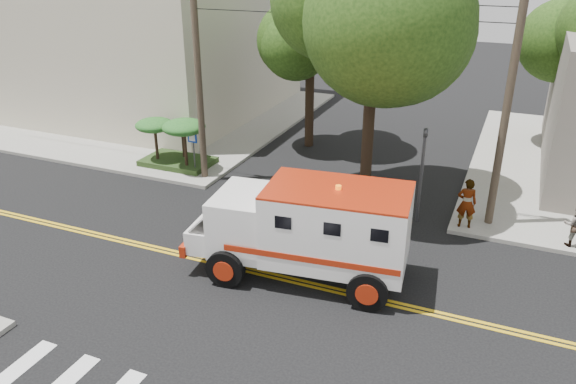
% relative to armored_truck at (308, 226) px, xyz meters
% --- Properties ---
extents(ground, '(100.00, 100.00, 0.00)m').
position_rel_armored_truck_xyz_m(ground, '(-1.41, -0.43, -1.75)').
color(ground, black).
rests_on(ground, ground).
extents(sidewalk_nw, '(17.00, 17.00, 0.15)m').
position_rel_armored_truck_xyz_m(sidewalk_nw, '(-14.91, 13.07, -1.67)').
color(sidewalk_nw, gray).
rests_on(sidewalk_nw, ground).
extents(building_left, '(16.00, 14.00, 10.00)m').
position_rel_armored_truck_xyz_m(building_left, '(-16.91, 14.57, 3.40)').
color(building_left, beige).
rests_on(building_left, sidewalk_nw).
extents(utility_pole_left, '(0.28, 0.28, 9.00)m').
position_rel_armored_truck_xyz_m(utility_pole_left, '(-7.01, 5.57, 2.75)').
color(utility_pole_left, '#382D23').
rests_on(utility_pole_left, ground).
extents(utility_pole_right, '(0.28, 0.28, 9.00)m').
position_rel_armored_truck_xyz_m(utility_pole_right, '(4.89, 5.77, 2.75)').
color(utility_pole_right, '#382D23').
rests_on(utility_pole_right, ground).
extents(tree_main, '(6.08, 5.70, 9.85)m').
position_rel_armored_truck_xyz_m(tree_main, '(0.53, 5.78, 5.45)').
color(tree_main, black).
rests_on(tree_main, ground).
extents(tree_left, '(4.48, 4.20, 7.70)m').
position_rel_armored_truck_xyz_m(tree_left, '(-4.09, 11.35, 3.98)').
color(tree_left, black).
rests_on(tree_left, ground).
extents(traffic_signal, '(0.15, 0.18, 3.60)m').
position_rel_armored_truck_xyz_m(traffic_signal, '(2.39, 5.17, 0.48)').
color(traffic_signal, '#3F3F42').
rests_on(traffic_signal, ground).
extents(accessibility_sign, '(0.45, 0.10, 2.02)m').
position_rel_armored_truck_xyz_m(accessibility_sign, '(-7.61, 5.74, -0.38)').
color(accessibility_sign, '#3F3F42').
rests_on(accessibility_sign, ground).
extents(palm_planter, '(3.52, 2.63, 2.36)m').
position_rel_armored_truck_xyz_m(palm_planter, '(-8.85, 6.19, -0.10)').
color(palm_planter, '#1E3314').
rests_on(palm_planter, sidewalk_nw).
extents(armored_truck, '(6.98, 3.36, 3.07)m').
position_rel_armored_truck_xyz_m(armored_truck, '(0.00, 0.00, 0.00)').
color(armored_truck, white).
rests_on(armored_truck, ground).
extents(pedestrian_a, '(0.74, 0.56, 1.86)m').
position_rel_armored_truck_xyz_m(pedestrian_a, '(4.09, 5.07, -0.67)').
color(pedestrian_a, gray).
rests_on(pedestrian_a, sidewalk_ne).
extents(pedestrian_b, '(0.78, 0.63, 1.53)m').
position_rel_armored_truck_xyz_m(pedestrian_b, '(7.62, 5.07, -0.83)').
color(pedestrian_b, gray).
rests_on(pedestrian_b, sidewalk_ne).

